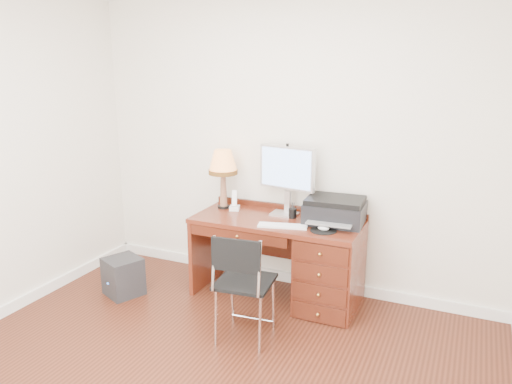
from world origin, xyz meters
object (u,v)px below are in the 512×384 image
at_px(leg_lamp, 223,166).
at_px(chair, 241,277).
at_px(desk, 311,260).
at_px(printer, 335,210).
at_px(equipment_box, 123,276).
at_px(monitor, 286,172).
at_px(phone, 235,204).

height_order(leg_lamp, chair, leg_lamp).
bearing_deg(desk, printer, 33.63).
xyz_separation_m(printer, equipment_box, (-1.81, -0.65, -0.68)).
bearing_deg(printer, equipment_box, -163.38).
xyz_separation_m(desk, monitor, (-0.31, 0.18, 0.73)).
distance_m(chair, equipment_box, 1.42).
bearing_deg(equipment_box, phone, 60.87).
bearing_deg(monitor, printer, 1.70).
height_order(chair, equipment_box, chair).
bearing_deg(leg_lamp, equipment_box, -137.50).
height_order(monitor, printer, monitor).
xyz_separation_m(desk, printer, (0.17, 0.11, 0.45)).
height_order(printer, leg_lamp, leg_lamp).
relative_size(monitor, equipment_box, 1.78).
relative_size(desk, monitor, 2.38).
xyz_separation_m(leg_lamp, chair, (0.63, -0.93, -0.63)).
bearing_deg(desk, phone, 173.35).
xyz_separation_m(printer, chair, (-0.46, -0.92, -0.32)).
bearing_deg(printer, monitor, 169.01).
bearing_deg(chair, equipment_box, 162.48).
bearing_deg(monitor, chair, -79.27).
relative_size(leg_lamp, equipment_box, 1.59).
relative_size(leg_lamp, phone, 2.94).
bearing_deg(desk, leg_lamp, 172.66).
height_order(printer, phone, printer).
height_order(phone, chair, phone).
bearing_deg(equipment_box, printer, 43.94).
distance_m(printer, chair, 1.08).
bearing_deg(equipment_box, leg_lamp, 66.69).
height_order(leg_lamp, phone, leg_lamp).
bearing_deg(chair, phone, 113.03).
bearing_deg(desk, equipment_box, -161.84).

